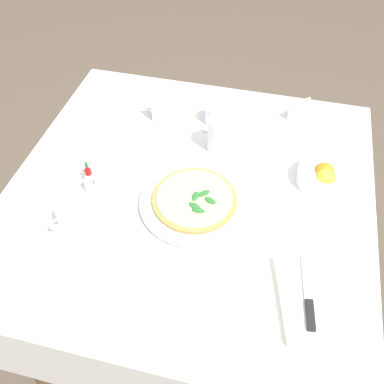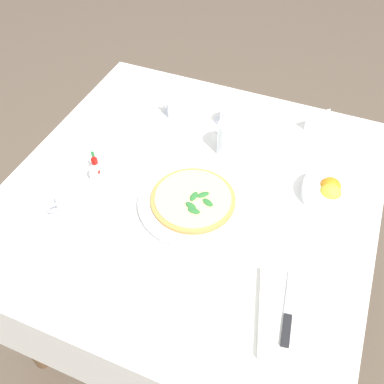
% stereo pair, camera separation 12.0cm
% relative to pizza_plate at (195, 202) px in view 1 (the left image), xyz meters
% --- Properties ---
extents(ground_plane, '(8.00, 8.00, 0.00)m').
position_rel_pizza_plate_xyz_m(ground_plane, '(0.05, 0.03, -0.74)').
color(ground_plane, brown).
extents(dining_table, '(1.06, 1.06, 0.72)m').
position_rel_pizza_plate_xyz_m(dining_table, '(0.05, 0.03, -0.15)').
color(dining_table, white).
rests_on(dining_table, ground_plane).
extents(pizza_plate, '(0.31, 0.31, 0.02)m').
position_rel_pizza_plate_xyz_m(pizza_plate, '(0.00, 0.00, 0.00)').
color(pizza_plate, white).
rests_on(pizza_plate, dining_table).
extents(pizza, '(0.24, 0.24, 0.02)m').
position_rel_pizza_plate_xyz_m(pizza, '(-0.00, -0.00, 0.01)').
color(pizza, '#C68E47').
rests_on(pizza, pizza_plate).
extents(coffee_cup_near_left, '(0.13, 0.13, 0.07)m').
position_rel_pizza_plate_xyz_m(coffee_cup_near_left, '(0.37, 0.01, 0.02)').
color(coffee_cup_near_left, white).
rests_on(coffee_cup_near_left, dining_table).
extents(coffee_cup_far_left, '(0.13, 0.13, 0.07)m').
position_rel_pizza_plate_xyz_m(coffee_cup_far_left, '(0.35, 0.20, 0.02)').
color(coffee_cup_far_left, white).
rests_on(coffee_cup_far_left, dining_table).
extents(coffee_cup_back_corner, '(0.13, 0.13, 0.06)m').
position_rel_pizza_plate_xyz_m(coffee_cup_back_corner, '(-0.14, 0.31, 0.02)').
color(coffee_cup_back_corner, white).
rests_on(coffee_cup_back_corner, dining_table).
extents(water_glass_near_right, '(0.07, 0.07, 0.11)m').
position_rel_pizza_plate_xyz_m(water_glass_near_right, '(0.25, -0.02, 0.04)').
color(water_glass_near_right, white).
rests_on(water_glass_near_right, dining_table).
extents(napkin_folded, '(0.25, 0.18, 0.02)m').
position_rel_pizza_plate_xyz_m(napkin_folded, '(-0.23, -0.33, -0.00)').
color(napkin_folded, white).
rests_on(napkin_folded, dining_table).
extents(dinner_knife, '(0.20, 0.05, 0.01)m').
position_rel_pizza_plate_xyz_m(dinner_knife, '(-0.22, -0.33, 0.01)').
color(dinner_knife, silver).
rests_on(dinner_knife, napkin_folded).
extents(citrus_bowl, '(0.15, 0.15, 0.07)m').
position_rel_pizza_plate_xyz_m(citrus_bowl, '(0.17, -0.35, 0.02)').
color(citrus_bowl, white).
rests_on(citrus_bowl, dining_table).
extents(hot_sauce_bottle, '(0.02, 0.02, 0.08)m').
position_rel_pizza_plate_xyz_m(hot_sauce_bottle, '(0.01, 0.32, 0.02)').
color(hot_sauce_bottle, '#B7140F').
rests_on(hot_sauce_bottle, dining_table).
extents(salt_shaker, '(0.03, 0.03, 0.06)m').
position_rel_pizza_plate_xyz_m(salt_shaker, '(0.04, 0.33, 0.01)').
color(salt_shaker, white).
rests_on(salt_shaker, dining_table).
extents(pepper_shaker, '(0.03, 0.03, 0.06)m').
position_rel_pizza_plate_xyz_m(pepper_shaker, '(-0.02, 0.31, 0.01)').
color(pepper_shaker, white).
rests_on(pepper_shaker, dining_table).
extents(menu_card, '(0.07, 0.07, 0.06)m').
position_rel_pizza_plate_xyz_m(menu_card, '(0.48, -0.25, 0.02)').
color(menu_card, white).
rests_on(menu_card, dining_table).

